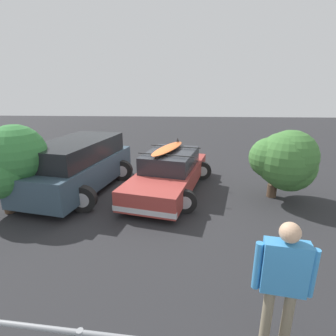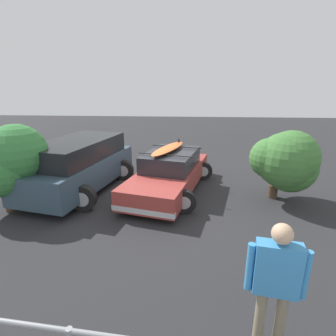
{
  "view_description": "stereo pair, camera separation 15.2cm",
  "coord_description": "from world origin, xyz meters",
  "px_view_note": "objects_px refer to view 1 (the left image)",
  "views": [
    {
      "loc": [
        -0.92,
        7.75,
        3.22
      ],
      "look_at": [
        -0.51,
        0.46,
        0.95
      ],
      "focal_mm": 28.0,
      "sensor_mm": 36.0,
      "label": 1
    },
    {
      "loc": [
        -1.07,
        7.74,
        3.22
      ],
      "look_at": [
        -0.51,
        0.46,
        0.95
      ],
      "focal_mm": 28.0,
      "sensor_mm": 36.0,
      "label": 2
    }
  ],
  "objects_px": {
    "sedan_car": "(169,172)",
    "bush_near_left": "(285,160)",
    "suv_car": "(78,165)",
    "person_bystander": "(283,277)",
    "bush_near_right": "(7,163)"
  },
  "relations": [
    {
      "from": "bush_near_left",
      "to": "sedan_car",
      "type": "bearing_deg",
      "value": -11.63
    },
    {
      "from": "suv_car",
      "to": "person_bystander",
      "type": "xyz_separation_m",
      "value": [
        -4.48,
        5.09,
        0.22
      ]
    },
    {
      "from": "person_bystander",
      "to": "bush_near_right",
      "type": "xyz_separation_m",
      "value": [
        5.69,
        -3.56,
        0.27
      ]
    },
    {
      "from": "person_bystander",
      "to": "suv_car",
      "type": "bearing_deg",
      "value": -48.65
    },
    {
      "from": "person_bystander",
      "to": "bush_near_left",
      "type": "xyz_separation_m",
      "value": [
        -1.69,
        -4.62,
        0.17
      ]
    },
    {
      "from": "suv_car",
      "to": "bush_near_right",
      "type": "bearing_deg",
      "value": 51.65
    },
    {
      "from": "sedan_car",
      "to": "bush_near_left",
      "type": "xyz_separation_m",
      "value": [
        -3.3,
        0.68,
        0.64
      ]
    },
    {
      "from": "person_bystander",
      "to": "sedan_car",
      "type": "bearing_deg",
      "value": -73.08
    },
    {
      "from": "sedan_car",
      "to": "bush_near_left",
      "type": "distance_m",
      "value": 3.43
    },
    {
      "from": "suv_car",
      "to": "bush_near_right",
      "type": "relative_size",
      "value": 1.97
    },
    {
      "from": "sedan_car",
      "to": "suv_car",
      "type": "height_order",
      "value": "suv_car"
    },
    {
      "from": "sedan_car",
      "to": "bush_near_right",
      "type": "distance_m",
      "value": 4.49
    },
    {
      "from": "sedan_car",
      "to": "bush_near_right",
      "type": "xyz_separation_m",
      "value": [
        4.08,
        1.74,
        0.75
      ]
    },
    {
      "from": "sedan_car",
      "to": "suv_car",
      "type": "xyz_separation_m",
      "value": [
        2.87,
        0.21,
        0.26
      ]
    },
    {
      "from": "person_bystander",
      "to": "bush_near_right",
      "type": "distance_m",
      "value": 6.71
    }
  ]
}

